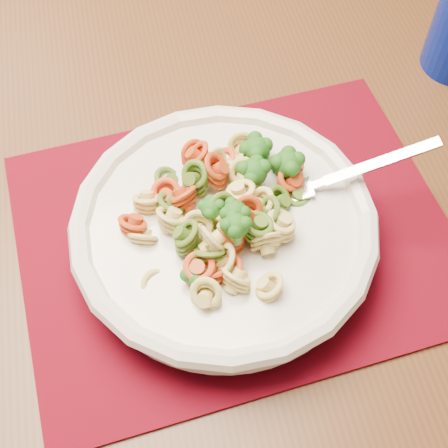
{
  "coord_description": "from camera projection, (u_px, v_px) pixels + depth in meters",
  "views": [
    {
      "loc": [
        0.41,
        -0.9,
        1.23
      ],
      "look_at": [
        0.43,
        -0.58,
        0.75
      ],
      "focal_mm": 50.0,
      "sensor_mm": 36.0,
      "label": 1
    }
  ],
  "objects": [
    {
      "name": "pasta_bowl",
      "position": [
        224.0,
        229.0,
        0.58
      ],
      "size": [
        0.29,
        0.29,
        0.05
      ],
      "color": "silver",
      "rests_on": "placemat"
    },
    {
      "name": "placemat",
      "position": [
        235.0,
        234.0,
        0.62
      ],
      "size": [
        0.49,
        0.42,
        0.0
      ],
      "primitive_type": "cube",
      "rotation": [
        0.0,
        0.0,
        0.25
      ],
      "color": "#5A0311",
      "rests_on": "dining_table"
    },
    {
      "name": "fork",
      "position": [
        300.0,
        190.0,
        0.59
      ],
      "size": [
        0.18,
        0.05,
        0.08
      ],
      "primitive_type": null,
      "rotation": [
        0.0,
        -0.35,
        0.12
      ],
      "color": "silver",
      "rests_on": "pasta_bowl"
    },
    {
      "name": "pasta_broccoli_heap",
      "position": [
        224.0,
        220.0,
        0.57
      ],
      "size": [
        0.24,
        0.24,
        0.06
      ],
      "primitive_type": null,
      "color": "#D7C76A",
      "rests_on": "pasta_bowl"
    },
    {
      "name": "dining_table",
      "position": [
        215.0,
        249.0,
        0.72
      ],
      "size": [
        1.52,
        1.11,
        0.7
      ],
      "rotation": [
        0.0,
        0.0,
        0.16
      ],
      "color": "#4C2C15",
      "rests_on": "ground"
    }
  ]
}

